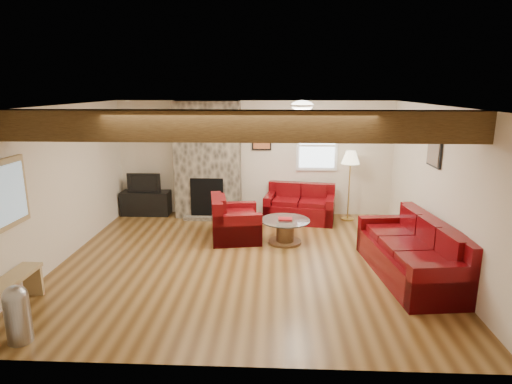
{
  "coord_description": "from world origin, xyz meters",
  "views": [
    {
      "loc": [
        0.46,
        -6.54,
        2.77
      ],
      "look_at": [
        0.14,
        0.4,
        1.07
      ],
      "focal_mm": 30.0,
      "sensor_mm": 36.0,
      "label": 1
    }
  ],
  "objects_px": {
    "armchair_red": "(235,218)",
    "floor_lamp": "(351,161)",
    "loveseat": "(300,203)",
    "sofa_three": "(411,249)",
    "television": "(145,182)",
    "coffee_table": "(285,231)",
    "tv_cabinet": "(146,203)"
  },
  "relations": [
    {
      "from": "sofa_three",
      "to": "armchair_red",
      "type": "distance_m",
      "value": 3.16
    },
    {
      "from": "loveseat",
      "to": "tv_cabinet",
      "type": "xyz_separation_m",
      "value": [
        -3.4,
        0.3,
        -0.12
      ]
    },
    {
      "from": "coffee_table",
      "to": "television",
      "type": "distance_m",
      "value": 3.53
    },
    {
      "from": "floor_lamp",
      "to": "television",
      "type": "bearing_deg",
      "value": 177.68
    },
    {
      "from": "loveseat",
      "to": "floor_lamp",
      "type": "bearing_deg",
      "value": 16.12
    },
    {
      "from": "coffee_table",
      "to": "television",
      "type": "bearing_deg",
      "value": 151.48
    },
    {
      "from": "loveseat",
      "to": "tv_cabinet",
      "type": "distance_m",
      "value": 3.41
    },
    {
      "from": "television",
      "to": "floor_lamp",
      "type": "height_order",
      "value": "floor_lamp"
    },
    {
      "from": "armchair_red",
      "to": "television",
      "type": "distance_m",
      "value": 2.62
    },
    {
      "from": "loveseat",
      "to": "floor_lamp",
      "type": "xyz_separation_m",
      "value": [
        1.04,
        0.12,
        0.89
      ]
    },
    {
      "from": "loveseat",
      "to": "floor_lamp",
      "type": "distance_m",
      "value": 1.37
    },
    {
      "from": "coffee_table",
      "to": "floor_lamp",
      "type": "bearing_deg",
      "value": 47.18
    },
    {
      "from": "loveseat",
      "to": "armchair_red",
      "type": "bearing_deg",
      "value": -127.51
    },
    {
      "from": "armchair_red",
      "to": "coffee_table",
      "type": "height_order",
      "value": "armchair_red"
    },
    {
      "from": "coffee_table",
      "to": "tv_cabinet",
      "type": "distance_m",
      "value": 3.49
    },
    {
      "from": "television",
      "to": "floor_lamp",
      "type": "xyz_separation_m",
      "value": [
        4.44,
        -0.18,
        0.53
      ]
    },
    {
      "from": "tv_cabinet",
      "to": "floor_lamp",
      "type": "distance_m",
      "value": 4.56
    },
    {
      "from": "sofa_three",
      "to": "coffee_table",
      "type": "distance_m",
      "value": 2.28
    },
    {
      "from": "loveseat",
      "to": "armchair_red",
      "type": "distance_m",
      "value": 1.72
    },
    {
      "from": "coffee_table",
      "to": "tv_cabinet",
      "type": "height_order",
      "value": "tv_cabinet"
    },
    {
      "from": "armchair_red",
      "to": "tv_cabinet",
      "type": "relative_size",
      "value": 0.94
    },
    {
      "from": "sofa_three",
      "to": "coffee_table",
      "type": "bearing_deg",
      "value": -132.76
    },
    {
      "from": "loveseat",
      "to": "television",
      "type": "height_order",
      "value": "television"
    },
    {
      "from": "tv_cabinet",
      "to": "television",
      "type": "relative_size",
      "value": 1.44
    },
    {
      "from": "loveseat",
      "to": "coffee_table",
      "type": "bearing_deg",
      "value": -94.2
    },
    {
      "from": "loveseat",
      "to": "floor_lamp",
      "type": "height_order",
      "value": "floor_lamp"
    },
    {
      "from": "loveseat",
      "to": "armchair_red",
      "type": "height_order",
      "value": "armchair_red"
    },
    {
      "from": "tv_cabinet",
      "to": "sofa_three",
      "type": "bearing_deg",
      "value": -31.52
    },
    {
      "from": "armchair_red",
      "to": "floor_lamp",
      "type": "xyz_separation_m",
      "value": [
        2.3,
        1.29,
        0.87
      ]
    },
    {
      "from": "loveseat",
      "to": "tv_cabinet",
      "type": "relative_size",
      "value": 1.36
    },
    {
      "from": "sofa_three",
      "to": "coffee_table",
      "type": "xyz_separation_m",
      "value": [
        -1.84,
        1.34,
        -0.21
      ]
    },
    {
      "from": "sofa_three",
      "to": "loveseat",
      "type": "bearing_deg",
      "value": -157.6
    }
  ]
}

